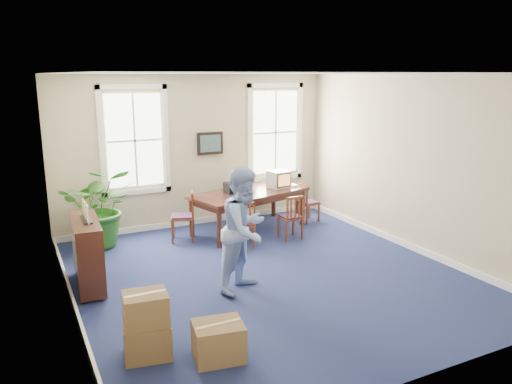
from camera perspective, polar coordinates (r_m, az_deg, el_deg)
name	(u,v)px	position (r m, az deg, el deg)	size (l,w,h in m)	color
floor	(267,275)	(8.25, 1.26, -9.42)	(6.50, 6.50, 0.00)	navy
ceiling	(268,73)	(7.61, 1.38, 13.41)	(6.50, 6.50, 0.00)	white
wall_back	(196,151)	(10.71, -6.85, 4.68)	(6.50, 6.50, 0.00)	#B5AA8A
wall_front	(420,238)	(5.22, 18.27, -5.05)	(6.50, 6.50, 0.00)	#B5AA8A
wall_left	(63,200)	(6.93, -21.20, -0.82)	(6.50, 6.50, 0.00)	#B5AA8A
wall_right	(413,164)	(9.52, 17.52, 3.10)	(6.50, 6.50, 0.00)	#B5AA8A
baseboard_back	(199,221)	(11.01, -6.57, -3.28)	(6.00, 0.04, 0.12)	white
baseboard_left	(75,308)	(7.44, -19.96, -12.39)	(0.04, 6.50, 0.12)	white
baseboard_right	(406,244)	(9.88, 16.77, -5.74)	(0.04, 6.50, 0.12)	white
window_left	(135,140)	(10.29, -13.71, 5.74)	(1.40, 0.12, 2.20)	white
window_right	(275,132)	(11.43, 2.21, 6.82)	(1.40, 0.12, 2.20)	white
wall_picture	(210,143)	(10.74, -5.27, 5.56)	(0.58, 0.06, 0.48)	black
conference_table	(249,211)	(10.37, -0.79, -2.18)	(2.45, 1.12, 0.84)	#3C1C15
crt_tv	(279,179)	(10.60, 2.60, 1.47)	(0.40, 0.43, 0.36)	#B7B7BC
game_console	(293,185)	(10.75, 4.29, 0.75)	(0.14, 0.17, 0.04)	white
equipment_bag	(236,187)	(10.18, -2.35, 0.57)	(0.44, 0.28, 0.22)	black
chair_near_left	(244,223)	(9.43, -1.33, -3.57)	(0.40, 0.40, 0.90)	brown
chair_near_right	(290,217)	(9.88, 3.95, -2.82)	(0.40, 0.40, 0.90)	brown
chair_end_left	(182,216)	(9.83, -8.43, -2.75)	(0.44, 0.44, 0.98)	brown
chair_end_right	(308,202)	(11.05, 6.00, -1.19)	(0.39, 0.39, 0.87)	brown
man	(245,230)	(7.41, -1.26, -4.33)	(0.92, 0.71, 1.88)	#8DA7E4
credenza	(88,255)	(8.06, -18.68, -6.81)	(0.37, 1.30, 1.02)	#3C1C15
brochure_rack	(86,213)	(7.86, -18.90, -2.25)	(0.12, 0.68, 0.30)	#99999E
potted_plant	(100,207)	(9.79, -17.41, -1.63)	(1.38, 1.20, 1.53)	#205417
cardboard_boxes	(161,316)	(6.15, -10.75, -13.76)	(1.43, 1.43, 0.82)	olive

